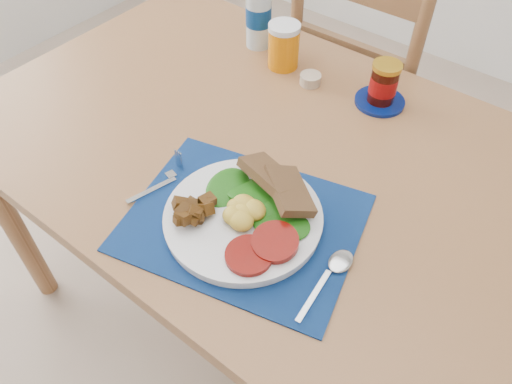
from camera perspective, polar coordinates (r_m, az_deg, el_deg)
ground at (r=1.65m, az=-3.62°, el=-18.02°), size 4.00×4.00×0.00m
table at (r=1.18m, az=1.15°, el=2.63°), size 1.40×0.90×0.75m
chair_far at (r=1.67m, az=11.97°, el=13.01°), size 0.43×0.41×1.16m
placemat at (r=0.97m, az=-1.46°, el=-3.46°), size 0.51×0.44×0.00m
breakfast_plate at (r=0.95m, az=-1.93°, el=-2.58°), size 0.30×0.30×0.07m
fork at (r=1.05m, az=-10.48°, el=1.34°), size 0.04×0.16×0.00m
spoon at (r=0.90m, az=8.71°, el=-9.06°), size 0.04×0.17×0.01m
water_bottle at (r=1.41m, az=0.30°, el=20.11°), size 0.07×0.07×0.24m
juice_glass at (r=1.34m, az=3.17°, el=16.22°), size 0.08×0.08×0.11m
ramekin at (r=1.30m, az=6.23°, el=12.69°), size 0.05×0.05×0.03m
jam_on_saucer at (r=1.25m, az=14.31°, el=11.63°), size 0.12×0.12×0.11m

